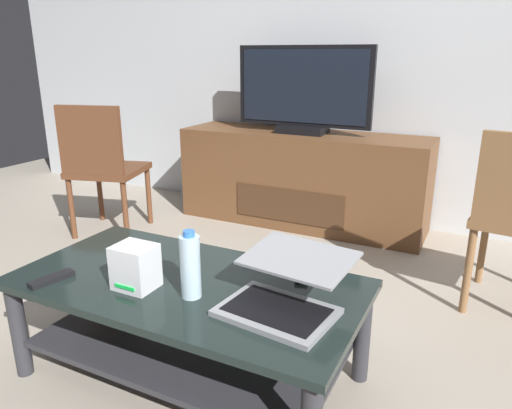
% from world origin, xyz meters
% --- Properties ---
extents(ground_plane, '(7.68, 7.68, 0.00)m').
position_xyz_m(ground_plane, '(0.00, 0.00, 0.00)').
color(ground_plane, '#9E9384').
extents(back_wall, '(6.40, 0.12, 2.80)m').
position_xyz_m(back_wall, '(0.00, 2.17, 1.40)').
color(back_wall, silver).
rests_on(back_wall, ground).
extents(coffee_table, '(1.27, 0.65, 0.40)m').
position_xyz_m(coffee_table, '(-0.05, 0.02, 0.28)').
color(coffee_table, black).
rests_on(coffee_table, ground).
extents(media_cabinet, '(1.75, 0.49, 0.66)m').
position_xyz_m(media_cabinet, '(-0.32, 1.85, 0.33)').
color(media_cabinet, brown).
rests_on(media_cabinet, ground).
extents(television, '(0.95, 0.20, 0.58)m').
position_xyz_m(television, '(-0.32, 1.83, 0.94)').
color(television, black).
rests_on(television, media_cabinet).
extents(side_chair, '(0.54, 0.54, 0.88)m').
position_xyz_m(side_chair, '(-1.40, 1.03, 0.50)').
color(side_chair, '#59331E').
rests_on(side_chair, ground).
extents(laptop, '(0.39, 0.42, 0.16)m').
position_xyz_m(laptop, '(0.34, 0.01, 0.47)').
color(laptop, gray).
rests_on(laptop, coffee_table).
extents(router_box, '(0.14, 0.12, 0.16)m').
position_xyz_m(router_box, '(-0.18, -0.10, 0.48)').
color(router_box, silver).
rests_on(router_box, coffee_table).
extents(water_bottle_near, '(0.07, 0.07, 0.24)m').
position_xyz_m(water_bottle_near, '(0.03, -0.06, 0.52)').
color(water_bottle_near, silver).
rests_on(water_bottle_near, coffee_table).
extents(cell_phone, '(0.08, 0.15, 0.01)m').
position_xyz_m(cell_phone, '(-0.34, 0.04, 0.41)').
color(cell_phone, black).
rests_on(cell_phone, coffee_table).
extents(tv_remote, '(0.08, 0.17, 0.02)m').
position_xyz_m(tv_remote, '(-0.48, -0.20, 0.41)').
color(tv_remote, black).
rests_on(tv_remote, coffee_table).
extents(soundbar_remote, '(0.07, 0.16, 0.02)m').
position_xyz_m(soundbar_remote, '(0.31, 0.27, 0.41)').
color(soundbar_remote, '#2D2D30').
rests_on(soundbar_remote, coffee_table).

